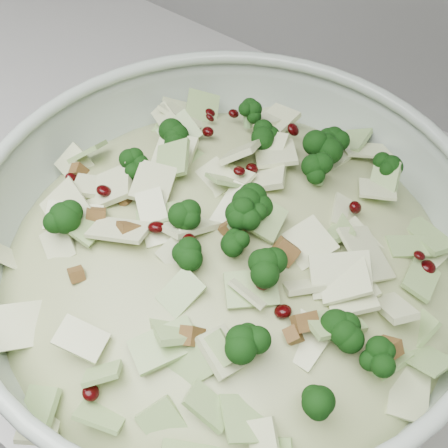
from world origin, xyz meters
name	(u,v)px	position (x,y,z in m)	size (l,w,h in m)	color
counter	(261,422)	(0.00, 1.70, 0.45)	(3.60, 0.60, 0.90)	#ADADA8
mixing_bowl	(227,273)	(0.00, 1.60, 0.98)	(0.50, 0.50, 0.16)	#A6B7A7
salad	(227,254)	(0.00, 1.60, 1.01)	(0.48, 0.48, 0.16)	tan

